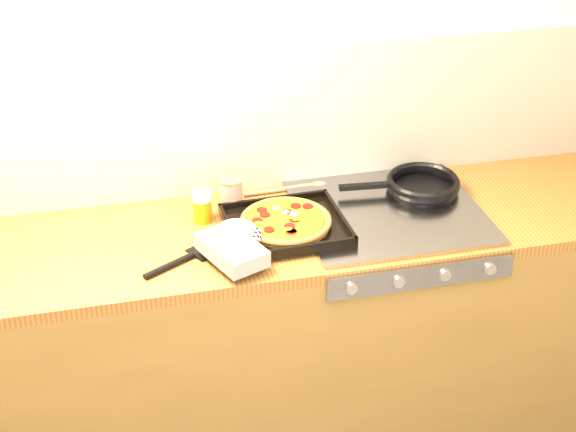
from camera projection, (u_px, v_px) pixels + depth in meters
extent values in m
plane|color=beige|center=(236.00, 94.00, 2.91)|extent=(3.20, 0.00, 3.20)
cube|color=white|center=(238.00, 123.00, 2.95)|extent=(3.20, 0.02, 0.50)
cube|color=brown|center=(259.00, 345.00, 3.07)|extent=(3.20, 0.60, 0.86)
cube|color=brown|center=(257.00, 235.00, 2.85)|extent=(3.20, 0.60, 0.04)
cube|color=gray|center=(420.00, 275.00, 2.70)|extent=(0.60, 0.03, 0.08)
cylinder|color=#A5A5AA|center=(351.00, 288.00, 2.64)|extent=(0.04, 0.02, 0.04)
cylinder|color=#A5A5AA|center=(399.00, 281.00, 2.67)|extent=(0.04, 0.02, 0.04)
cylinder|color=#A5A5AA|center=(445.00, 275.00, 2.70)|extent=(0.04, 0.02, 0.04)
cylinder|color=#A5A5AA|center=(490.00, 269.00, 2.73)|extent=(0.04, 0.02, 0.04)
cube|color=gray|center=(389.00, 212.00, 2.93)|extent=(0.60, 0.56, 0.02)
cube|color=black|center=(286.00, 227.00, 2.81)|extent=(0.39, 0.34, 0.01)
cube|color=black|center=(273.00, 200.00, 2.94)|extent=(0.37, 0.03, 0.02)
cube|color=black|center=(300.00, 248.00, 2.67)|extent=(0.37, 0.03, 0.02)
cube|color=black|center=(340.00, 215.00, 2.85)|extent=(0.02, 0.33, 0.02)
cube|color=black|center=(230.00, 231.00, 2.76)|extent=(0.02, 0.33, 0.02)
cylinder|color=#A2632F|center=(286.00, 223.00, 2.81)|extent=(0.29, 0.29, 0.02)
torus|color=#A2632F|center=(286.00, 221.00, 2.80)|extent=(0.30, 0.30, 0.02)
cylinder|color=orange|center=(286.00, 220.00, 2.80)|extent=(0.26, 0.26, 0.01)
cylinder|color=maroon|center=(295.00, 219.00, 2.79)|extent=(0.03, 0.03, 0.00)
cylinder|color=maroon|center=(262.00, 210.00, 2.84)|extent=(0.03, 0.03, 0.00)
cylinder|color=maroon|center=(291.00, 232.00, 2.73)|extent=(0.03, 0.03, 0.00)
cylinder|color=maroon|center=(257.00, 220.00, 2.79)|extent=(0.03, 0.03, 0.00)
cylinder|color=maroon|center=(296.00, 206.00, 2.87)|extent=(0.03, 0.03, 0.00)
cylinder|color=maroon|center=(286.00, 212.00, 2.83)|extent=(0.03, 0.03, 0.00)
cylinder|color=maroon|center=(269.00, 230.00, 2.74)|extent=(0.03, 0.03, 0.00)
cylinder|color=maroon|center=(308.00, 206.00, 2.86)|extent=(0.03, 0.03, 0.00)
cylinder|color=maroon|center=(292.00, 231.00, 2.73)|extent=(0.03, 0.03, 0.00)
cylinder|color=maroon|center=(290.00, 226.00, 2.76)|extent=(0.03, 0.03, 0.00)
cylinder|color=maroon|center=(265.00, 215.00, 2.82)|extent=(0.03, 0.03, 0.00)
ellipsoid|color=gold|center=(265.00, 223.00, 2.77)|extent=(0.03, 0.02, 0.01)
ellipsoid|color=gold|center=(258.00, 223.00, 2.77)|extent=(0.03, 0.02, 0.01)
ellipsoid|color=gold|center=(280.00, 212.00, 2.83)|extent=(0.03, 0.02, 0.01)
ellipsoid|color=gold|center=(276.00, 206.00, 2.86)|extent=(0.03, 0.02, 0.01)
ellipsoid|color=gold|center=(288.00, 229.00, 2.74)|extent=(0.03, 0.02, 0.01)
ellipsoid|color=gold|center=(297.00, 219.00, 2.79)|extent=(0.03, 0.02, 0.01)
ellipsoid|color=gold|center=(292.00, 217.00, 2.80)|extent=(0.03, 0.02, 0.01)
ellipsoid|color=gold|center=(267.00, 225.00, 2.76)|extent=(0.03, 0.02, 0.01)
ellipsoid|color=gold|center=(282.00, 208.00, 2.85)|extent=(0.03, 0.02, 0.01)
ellipsoid|color=silver|center=(277.00, 208.00, 2.86)|extent=(0.03, 0.03, 0.01)
ellipsoid|color=silver|center=(286.00, 212.00, 2.83)|extent=(0.03, 0.03, 0.01)
ellipsoid|color=silver|center=(294.00, 214.00, 2.82)|extent=(0.03, 0.03, 0.01)
cube|color=black|center=(232.00, 250.00, 2.64)|extent=(0.21, 0.26, 0.05)
ellipsoid|color=black|center=(236.00, 231.00, 2.73)|extent=(0.14, 0.14, 0.05)
cylinder|color=black|center=(252.00, 242.00, 2.68)|extent=(0.08, 0.10, 0.05)
cylinder|color=black|center=(423.00, 189.00, 3.03)|extent=(0.25, 0.25, 0.01)
torus|color=black|center=(423.00, 183.00, 3.02)|extent=(0.27, 0.27, 0.03)
cube|color=black|center=(365.00, 186.00, 3.00)|extent=(0.18, 0.04, 0.02)
cylinder|color=maroon|center=(231.00, 194.00, 2.93)|extent=(0.10, 0.10, 0.10)
cylinder|color=#B2B2B7|center=(231.00, 180.00, 2.90)|extent=(0.10, 0.10, 0.01)
cylinder|color=#B2B2B7|center=(232.00, 208.00, 2.95)|extent=(0.10, 0.10, 0.01)
cylinder|color=orange|center=(202.00, 210.00, 2.87)|extent=(0.07, 0.07, 0.08)
cylinder|color=silver|center=(202.00, 196.00, 2.84)|extent=(0.08, 0.08, 0.03)
cylinder|color=#AA6B48|center=(280.00, 190.00, 3.05)|extent=(0.26, 0.03, 0.02)
ellipsoid|color=#AA6B48|center=(319.00, 185.00, 3.08)|extent=(0.06, 0.04, 0.02)
cube|color=black|center=(206.00, 250.00, 2.73)|extent=(0.13, 0.12, 0.01)
cylinder|color=black|center=(169.00, 266.00, 2.64)|extent=(0.17, 0.11, 0.02)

